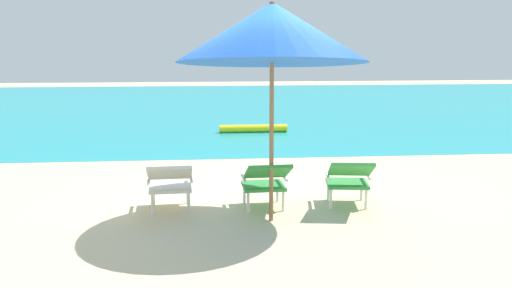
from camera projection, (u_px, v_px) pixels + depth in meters
ground_plane at (239, 148)px, 11.16m from camera, size 40.00×40.00×0.00m
ocean_band at (224, 105)px, 18.94m from camera, size 40.00×18.00×0.01m
swim_buoy at (253, 128)px, 13.11m from camera, size 1.60×0.18×0.18m
lounge_chair_left at (170, 181)px, 6.81m from camera, size 0.58×0.90×0.68m
lounge_chair_center at (265, 180)px, 6.88m from camera, size 0.57×0.89×0.68m
lounge_chair_right at (349, 177)px, 6.99m from camera, size 0.65×0.94×0.68m
beach_umbrella_center at (272, 33)px, 6.19m from camera, size 2.34×2.39×2.61m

